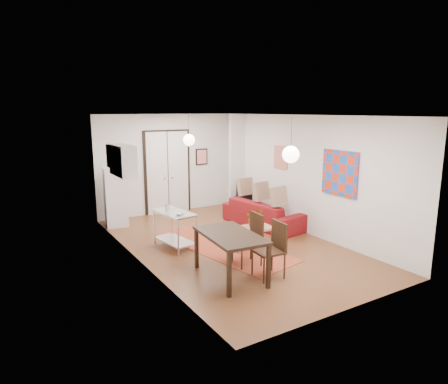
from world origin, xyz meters
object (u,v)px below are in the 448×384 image
sofa (264,213)px  fridge (116,197)px  kitchen_counter (175,225)px  dining_chair_near (244,234)px  black_side_chair (241,194)px  dining_chair_far (265,244)px  dining_table (230,239)px  coffee_table (250,230)px

sofa → fridge: bearing=50.8°
kitchen_counter → dining_chair_near: dining_chair_near is taller
dining_chair_near → black_side_chair: same height
dining_chair_near → dining_chair_far: (0.00, -0.70, 0.00)m
dining_table → dining_chair_far: dining_chair_far is taller
dining_table → coffee_table: bearing=42.7°
dining_chair_far → black_side_chair: 4.46m
sofa → dining_table: 3.48m
kitchen_counter → fridge: fridge is taller
dining_chair_far → sofa: bearing=148.7°
sofa → dining_chair_near: bearing=126.7°
coffee_table → black_side_chair: 2.92m
fridge → dining_chair_near: bearing=-62.4°
kitchen_counter → dining_chair_near: size_ratio=1.10×
coffee_table → dining_chair_near: (-0.66, -0.71, 0.21)m
coffee_table → black_side_chair: black_side_chair is taller
coffee_table → dining_chair_far: 1.57m
black_side_chair → sofa: bearing=107.5°
black_side_chair → dining_chair_far: bearing=86.8°
dining_chair_far → dining_chair_near: bearing=-174.9°
dining_table → dining_chair_far: 0.66m
dining_table → black_side_chair: 4.57m
coffee_table → dining_table: bearing=-137.3°
sofa → black_side_chair: black_side_chair is taller
coffee_table → dining_table: size_ratio=0.65×
dining_chair_far → black_side_chair: same height
fridge → dining_table: fridge is taller
black_side_chair → dining_chair_near: bearing=81.9°
kitchen_counter → dining_chair_far: dining_chair_far is taller
coffee_table → kitchen_counter: 1.68m
dining_chair_far → fridge: bearing=-158.0°
kitchen_counter → black_side_chair: size_ratio=1.10×
fridge → dining_table: (0.80, -4.38, -0.04)m
sofa → black_side_chair: size_ratio=2.27×
coffee_table → fridge: size_ratio=0.66×
kitchen_counter → sofa: bearing=-0.5°
fridge → kitchen_counter: bearing=-67.7°
dining_chair_near → dining_chair_far: same height
kitchen_counter → dining_table: bearing=-92.5°
black_side_chair → fridge: bearing=13.7°
dining_table → dining_chair_far: (0.60, -0.25, -0.14)m
kitchen_counter → dining_table: (0.19, -2.01, 0.23)m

